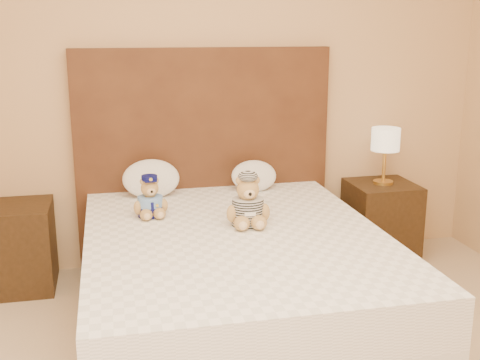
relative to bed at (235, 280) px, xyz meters
name	(u,v)px	position (x,y,z in m)	size (l,w,h in m)	color
bed	(235,280)	(0.00, 0.00, 0.00)	(1.60, 2.00, 0.55)	white
headboard	(205,158)	(0.00, 1.01, 0.47)	(1.75, 0.08, 1.50)	#522D18
nightstand_left	(17,247)	(-1.25, 0.80, 0.00)	(0.45, 0.45, 0.55)	#362211
nightstand_right	(381,220)	(1.25, 0.80, 0.00)	(0.45, 0.45, 0.55)	#362211
lamp	(385,142)	(1.25, 0.80, 0.57)	(0.20, 0.20, 0.40)	gold
teddy_police	(150,196)	(-0.43, 0.40, 0.40)	(0.21, 0.20, 0.24)	#A77A41
teddy_prisoner	(248,200)	(0.10, 0.11, 0.42)	(0.26, 0.25, 0.29)	#A77A41
pillow_left	(151,177)	(-0.39, 0.83, 0.41)	(0.37, 0.24, 0.26)	white
pillow_right	(254,174)	(0.31, 0.83, 0.38)	(0.31, 0.20, 0.22)	white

